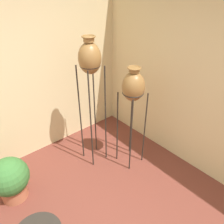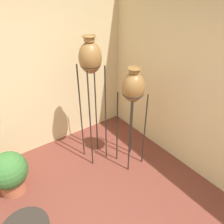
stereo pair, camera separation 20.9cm
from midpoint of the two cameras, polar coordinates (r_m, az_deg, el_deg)
The scene contains 3 objects.
vase_stand_tall at distance 2.90m, azimuth -7.91°, elevation 12.85°, with size 0.30×0.30×1.95m.
vase_stand_medium at distance 2.94m, azimuth 3.53°, elevation 6.19°, with size 0.31×0.31×1.58m.
potted_plant at distance 3.25m, azimuth -26.84°, elevation -15.36°, with size 0.50×0.50×0.63m.
Camera 1 is at (-0.52, -0.93, 2.53)m, focal length 35.00 mm.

